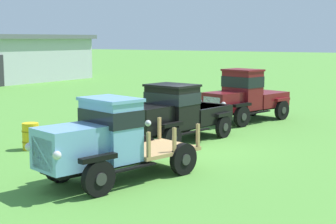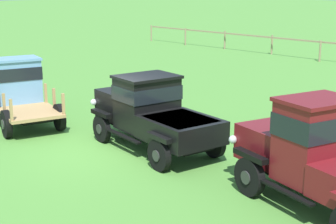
{
  "view_description": "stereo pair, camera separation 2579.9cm",
  "coord_description": "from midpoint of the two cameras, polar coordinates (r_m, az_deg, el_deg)",
  "views": [
    {
      "loc": [
        -14.58,
        -8.55,
        3.64
      ],
      "look_at": [
        0.8,
        1.56,
        1.0
      ],
      "focal_mm": 55.0,
      "sensor_mm": 36.0,
      "label": 1
    },
    {
      "loc": [
        11.2,
        -8.1,
        4.58
      ],
      "look_at": [
        0.8,
        1.56,
        1.0
      ],
      "focal_mm": 55.0,
      "sensor_mm": 36.0,
      "label": 2
    }
  ],
  "objects": [
    {
      "name": "vintage_truck_second_in_line",
      "position": [
        10.16,
        -41.62,
        -11.43
      ],
      "size": [
        4.81,
        2.46,
        2.06
      ],
      "color": "black",
      "rests_on": "ground"
    },
    {
      "name": "vintage_truck_midrow_center",
      "position": [
        12.44,
        -16.43,
        -6.02
      ],
      "size": [
        4.77,
        2.72,
        2.32
      ],
      "color": "black",
      "rests_on": "ground"
    },
    {
      "name": "vintage_truck_foreground_near",
      "position": [
        9.2,
        -75.57,
        -17.15
      ],
      "size": [
        4.76,
        2.63,
        2.16
      ],
      "color": "black",
      "rests_on": "ground"
    },
    {
      "name": "ground_plane",
      "position": [
        9.44,
        -42.8,
        -19.93
      ],
      "size": [
        240.0,
        240.0,
        0.0
      ],
      "primitive_type": "plane",
      "color": "#518E38"
    },
    {
      "name": "oil_drum_beside_row",
      "position": [
        13.31,
        -61.42,
        -12.19
      ],
      "size": [
        0.57,
        0.57,
        0.88
      ],
      "color": "gold",
      "rests_on": "ground"
    }
  ]
}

